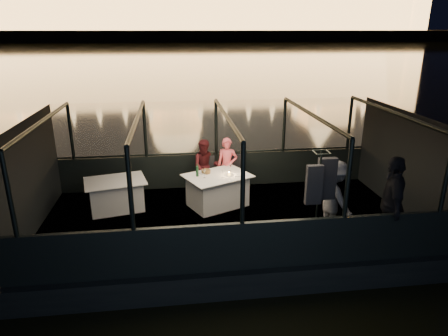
{
  "coord_description": "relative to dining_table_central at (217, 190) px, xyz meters",
  "views": [
    {
      "loc": [
        -1.08,
        -7.95,
        4.49
      ],
      "look_at": [
        0.0,
        0.4,
        1.55
      ],
      "focal_mm": 32.0,
      "sensor_mm": 36.0,
      "label": 1
    }
  ],
  "objects": [
    {
      "name": "cabin_roof_glass",
      "position": [
        0.11,
        -0.72,
        1.91
      ],
      "size": [
        8.0,
        4.0,
        0.02
      ],
      "primitive_type": null,
      "color": "#99B2B2",
      "rests_on": "boat_deck"
    },
    {
      "name": "gunwale_starboard",
      "position": [
        0.11,
        -2.72,
        0.06
      ],
      "size": [
        8.0,
        0.08,
        0.9
      ],
      "primitive_type": "cube",
      "color": "black",
      "rests_on": "boat_deck"
    },
    {
      "name": "gunwale_port",
      "position": [
        0.11,
        1.28,
        0.06
      ],
      "size": [
        8.0,
        0.08,
        0.9
      ],
      "primitive_type": "cube",
      "color": "black",
      "rests_on": "boat_deck"
    },
    {
      "name": "embankment",
      "position": [
        0.11,
        209.28,
        0.11
      ],
      "size": [
        400.0,
        140.0,
        6.0
      ],
      "primitive_type": "cube",
      "color": "#423D33",
      "rests_on": "ground"
    },
    {
      "name": "cabin_glass_port",
      "position": [
        0.11,
        1.28,
        1.21
      ],
      "size": [
        8.0,
        0.02,
        1.4
      ],
      "primitive_type": null,
      "color": "#99B2B2",
      "rests_on": "gunwale_port"
    },
    {
      "name": "bread_basket",
      "position": [
        -0.25,
        0.19,
        0.42
      ],
      "size": [
        0.24,
        0.24,
        0.09
      ],
      "primitive_type": "cylinder",
      "rotation": [
        0.0,
        0.0,
        -0.14
      ],
      "color": "brown",
      "rests_on": "dining_table_central"
    },
    {
      "name": "person_man_maroon",
      "position": [
        -0.21,
        0.86,
        0.36
      ],
      "size": [
        0.69,
        0.54,
        1.4
      ],
      "primitive_type": "imported",
      "rotation": [
        0.0,
        0.0,
        -0.03
      ],
      "color": "#441316",
      "rests_on": "boat_deck"
    },
    {
      "name": "wine_glass_red",
      "position": [
        0.34,
        0.26,
        0.48
      ],
      "size": [
        0.06,
        0.06,
        0.17
      ],
      "primitive_type": null,
      "rotation": [
        0.0,
        0.0,
        -0.12
      ],
      "color": "white",
      "rests_on": "dining_table_central"
    },
    {
      "name": "wine_glass_empty",
      "position": [
        0.09,
        -0.17,
        0.48
      ],
      "size": [
        0.06,
        0.06,
        0.18
      ],
      "primitive_type": null,
      "rotation": [
        0.0,
        0.0,
        -0.0
      ],
      "color": "white",
      "rests_on": "dining_table_central"
    },
    {
      "name": "boat_hull",
      "position": [
        0.11,
        -0.72,
        -0.89
      ],
      "size": [
        8.6,
        4.4,
        1.0
      ],
      "primitive_type": "cube",
      "color": "black",
      "rests_on": "river_water"
    },
    {
      "name": "end_wall_aft",
      "position": [
        4.11,
        -0.72,
        0.76
      ],
      "size": [
        0.02,
        4.0,
        2.3
      ],
      "primitive_type": null,
      "color": "black",
      "rests_on": "boat_deck"
    },
    {
      "name": "cabin_glass_starboard",
      "position": [
        0.11,
        -2.72,
        1.21
      ],
      "size": [
        8.0,
        0.02,
        1.4
      ],
      "primitive_type": null,
      "color": "#99B2B2",
      "rests_on": "gunwale_starboard"
    },
    {
      "name": "amber_candle",
      "position": [
        0.28,
        -0.02,
        0.42
      ],
      "size": [
        0.07,
        0.07,
        0.07
      ],
      "primitive_type": "cylinder",
      "rotation": [
        0.0,
        0.0,
        -0.38
      ],
      "color": "gold",
      "rests_on": "dining_table_central"
    },
    {
      "name": "plate_near",
      "position": [
        0.46,
        -0.05,
        0.39
      ],
      "size": [
        0.26,
        0.26,
        0.01
      ],
      "primitive_type": "cylinder",
      "rotation": [
        0.0,
        0.0,
        -0.19
      ],
      "color": "white",
      "rests_on": "dining_table_central"
    },
    {
      "name": "person_woman_coral",
      "position": [
        0.34,
        0.8,
        0.36
      ],
      "size": [
        0.58,
        0.45,
        1.43
      ],
      "primitive_type": "imported",
      "rotation": [
        0.0,
        0.0,
        -0.22
      ],
      "color": "#F15761",
      "rests_on": "boat_deck"
    },
    {
      "name": "chair_port_left",
      "position": [
        -0.18,
        0.74,
        0.06
      ],
      "size": [
        0.44,
        0.44,
        0.94
      ],
      "primitive_type": "cube",
      "rotation": [
        0.0,
        0.0,
        0.01
      ],
      "color": "black",
      "rests_on": "boat_deck"
    },
    {
      "name": "wine_glass_white",
      "position": [
        -0.31,
        -0.13,
        0.48
      ],
      "size": [
        0.07,
        0.07,
        0.2
      ],
      "primitive_type": null,
      "rotation": [
        0.0,
        0.0,
        -0.1
      ],
      "color": "silver",
      "rests_on": "dining_table_central"
    },
    {
      "name": "river_water",
      "position": [
        0.11,
        79.28,
        -0.89
      ],
      "size": [
        500.0,
        500.0,
        0.0
      ],
      "primitive_type": "plane",
      "color": "black",
      "rests_on": "ground"
    },
    {
      "name": "end_wall_fore",
      "position": [
        -3.89,
        -0.72,
        0.76
      ],
      "size": [
        0.02,
        4.0,
        2.3
      ],
      "primitive_type": null,
      "color": "black",
      "rests_on": "boat_deck"
    },
    {
      "name": "passenger_dark",
      "position": [
        2.96,
        -2.38,
        0.47
      ],
      "size": [
        0.8,
        1.19,
        1.87
      ],
      "primitive_type": "imported",
      "rotation": [
        0.0,
        0.0,
        4.37
      ],
      "color": "black",
      "rests_on": "boat_deck"
    },
    {
      "name": "canopy_ribs",
      "position": [
        0.11,
        -0.72,
        0.76
      ],
      "size": [
        8.0,
        4.0,
        2.3
      ],
      "primitive_type": null,
      "color": "black",
      "rests_on": "boat_deck"
    },
    {
      "name": "coat_stand",
      "position": [
        1.67,
        -2.06,
        0.51
      ],
      "size": [
        0.64,
        0.57,
        1.94
      ],
      "primitive_type": null,
      "rotation": [
        0.0,
        0.0,
        -0.31
      ],
      "color": "black",
      "rests_on": "boat_deck"
    },
    {
      "name": "dining_table_aft",
      "position": [
        -2.35,
        0.1,
        0.0
      ],
      "size": [
        1.53,
        1.25,
        0.72
      ],
      "primitive_type": "cube",
      "rotation": [
        0.0,
        0.0,
        0.22
      ],
      "color": "white",
      "rests_on": "boat_deck"
    },
    {
      "name": "passenger_stripe",
      "position": [
        2.14,
        -1.7,
        0.47
      ],
      "size": [
        0.89,
        1.17,
        1.6
      ],
      "primitive_type": "imported",
      "rotation": [
        0.0,
        0.0,
        1.9
      ],
      "color": "silver",
      "rests_on": "boat_deck"
    },
    {
      "name": "dining_table_central",
      "position": [
        0.0,
        0.0,
        0.0
      ],
      "size": [
        1.76,
        1.56,
        0.77
      ],
      "primitive_type": "cube",
      "rotation": [
        0.0,
        0.0,
        0.43
      ],
      "color": "silver",
      "rests_on": "boat_deck"
    },
    {
      "name": "boat_deck",
      "position": [
        0.11,
        -0.72,
        -0.41
      ],
      "size": [
        8.0,
        4.0,
        0.04
      ],
      "primitive_type": "cube",
      "color": "black",
      "rests_on": "boat_hull"
    },
    {
      "name": "wine_bottle",
      "position": [
        -0.47,
        0.0,
        0.53
      ],
      "size": [
        0.08,
        0.08,
        0.3
      ],
      "primitive_type": "cylinder",
      "rotation": [
        0.0,
        0.0,
        -0.27
      ],
      "color": "#14381E",
      "rests_on": "dining_table_central"
    },
    {
      "name": "chair_port_right",
      "position": [
        0.55,
        0.69,
        0.06
      ],
      "size": [
        0.46,
        0.46,
        0.97
      ],
      "primitive_type": "cube",
      "rotation": [
        0.0,
        0.0,
        -0.01
      ],
      "color": "black",
      "rests_on": "boat_deck"
    },
    {
      "name": "plate_far",
      "position": [
        -0.3,
        0.18,
        0.39
      ],
      "size": [
        0.22,
        0.22,
        0.01
      ],
      "primitive_type": "cylinder",
      "rotation": [
        0.0,
        0.0,
        -0.01
      ],
      "color": "silver",
      "rests_on": "dining_table_central"
    }
  ]
}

